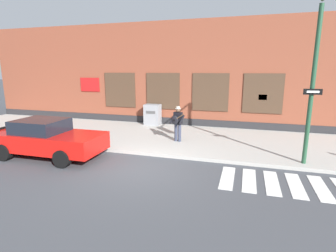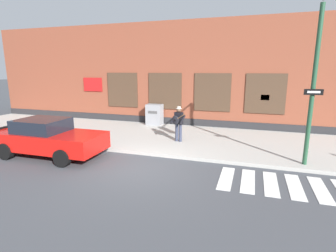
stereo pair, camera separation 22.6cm
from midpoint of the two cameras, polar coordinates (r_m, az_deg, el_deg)
ground_plane at (r=9.60m, az=-6.61°, el=-9.13°), size 160.00×160.00×0.00m
sidewalk at (r=13.38m, az=0.57°, el=-2.54°), size 28.00×5.76×0.14m
building_backdrop at (r=17.67m, az=5.09°, el=11.04°), size 28.00×4.06×6.27m
crosswalk at (r=9.13m, az=27.52°, el=-11.62°), size 5.20×1.90×0.01m
red_car at (r=11.68m, az=-25.50°, el=-2.43°), size 4.62×2.02×1.53m
busker at (r=12.24m, az=1.52°, el=0.93°), size 0.72×0.61×1.66m
traffic_light at (r=9.13m, az=31.24°, el=13.79°), size 0.73×3.31×5.61m
utility_box at (r=16.10m, az=-3.79°, el=2.50°), size 0.96×0.66×1.25m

